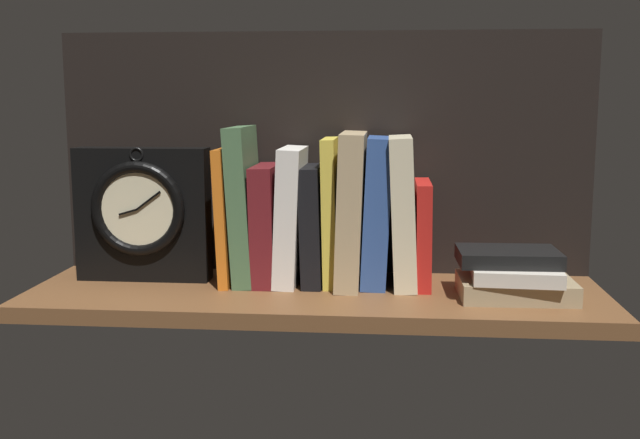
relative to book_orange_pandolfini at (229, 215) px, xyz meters
The scene contains 14 objects.
ground_plane 20.22cm from the book_orange_pandolfini, 18.40° to the right, with size 92.01×29.27×2.50cm, color brown.
back_panel 20.08cm from the book_orange_pandolfini, 30.76° to the left, with size 92.01×1.20×41.70cm, color black.
book_orange_pandolfini is the anchor object (origin of this frame).
book_green_romantic 3.21cm from the book_orange_pandolfini, ahead, with size 3.20×13.84×25.82cm, color #476B44.
book_maroon_dawkins 6.62cm from the book_orange_pandolfini, ahead, with size 3.72×13.80×19.51cm, color maroon.
book_white_catcher 10.43cm from the book_orange_pandolfini, ahead, with size 3.61×13.92×22.41cm, color silver.
book_black_skeptic 14.21cm from the book_orange_pandolfini, ahead, with size 3.20×12.93×19.43cm, color black.
book_yellow_seinlanguage 17.14cm from the book_orange_pandolfini, ahead, with size 2.16×12.03×23.98cm, color gold.
book_tan_shortstories 20.48cm from the book_orange_pandolfini, ahead, with size 3.89×16.80×24.89cm, color tan.
book_blue_modern 24.73cm from the book_orange_pandolfini, ahead, with size 4.05×12.57×24.18cm, color #2D4C8E.
book_cream_twain 28.88cm from the book_orange_pandolfini, ahead, with size 3.65×14.58×24.32cm, color beige.
book_red_requiem 32.29cm from the book_orange_pandolfini, ahead, with size 2.38×13.42×17.07cm, color red.
framed_clock 14.49cm from the book_orange_pandolfini, behind, with size 22.31×6.04×22.56cm.
book_stack_side 47.02cm from the book_orange_pandolfini, ahead, with size 17.71×13.52×7.45cm.
Camera 1 is at (11.44, -117.85, 30.34)cm, focal length 42.57 mm.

